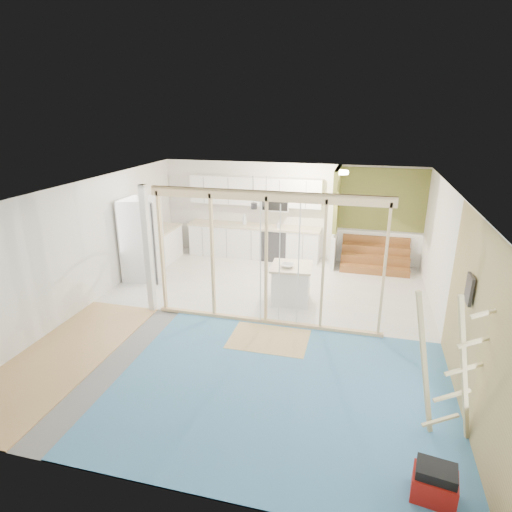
% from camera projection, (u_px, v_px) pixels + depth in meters
% --- Properties ---
extents(room, '(7.01, 8.01, 2.61)m').
position_uv_depth(room, '(250.00, 259.00, 7.95)').
color(room, slate).
rests_on(room, ground).
extents(floor_overlays, '(7.00, 8.00, 0.03)m').
position_uv_depth(floor_overlays, '(255.00, 320.00, 8.41)').
color(floor_overlays, silver).
rests_on(floor_overlays, room).
extents(stud_frame, '(4.66, 0.14, 2.60)m').
position_uv_depth(stud_frame, '(238.00, 243.00, 7.91)').
color(stud_frame, '#D8BA84').
rests_on(stud_frame, room).
extents(base_cabinets, '(4.45, 2.24, 0.93)m').
position_uv_depth(base_cabinets, '(226.00, 243.00, 11.67)').
color(base_cabinets, white).
rests_on(base_cabinets, room).
extents(upper_cabinets, '(3.60, 0.41, 0.85)m').
position_uv_depth(upper_cabinets, '(257.00, 192.00, 11.46)').
color(upper_cabinets, white).
rests_on(upper_cabinets, room).
extents(green_partition, '(2.25, 1.51, 2.60)m').
position_uv_depth(green_partition, '(365.00, 233.00, 10.93)').
color(green_partition, olive).
rests_on(green_partition, room).
extents(pot_rack, '(0.52, 0.52, 0.72)m').
position_uv_depth(pot_rack, '(259.00, 201.00, 9.52)').
color(pot_rack, black).
rests_on(pot_rack, room).
extents(sheathing_panel, '(0.02, 4.00, 2.60)m').
position_uv_depth(sheathing_panel, '(479.00, 334.00, 5.30)').
color(sheathing_panel, tan).
rests_on(sheathing_panel, room).
extents(electrical_panel, '(0.04, 0.30, 0.40)m').
position_uv_depth(electrical_panel, '(469.00, 289.00, 5.75)').
color(electrical_panel, '#343439').
rests_on(electrical_panel, room).
extents(ceiling_light, '(0.32, 0.32, 0.08)m').
position_uv_depth(ceiling_light, '(342.00, 172.00, 9.96)').
color(ceiling_light, '#FFEABF').
rests_on(ceiling_light, room).
extents(fridge, '(1.03, 1.00, 1.99)m').
position_uv_depth(fridge, '(142.00, 239.00, 10.18)').
color(fridge, silver).
rests_on(fridge, room).
extents(island, '(0.91, 0.91, 0.83)m').
position_uv_depth(island, '(291.00, 284.00, 9.10)').
color(island, silver).
rests_on(island, room).
extents(bowl, '(0.28, 0.28, 0.07)m').
position_uv_depth(bowl, '(287.00, 266.00, 8.87)').
color(bowl, silver).
rests_on(bowl, island).
extents(soap_bottle_a, '(0.12, 0.12, 0.30)m').
position_uv_depth(soap_bottle_a, '(244.00, 219.00, 11.70)').
color(soap_bottle_a, silver).
rests_on(soap_bottle_a, base_cabinets).
extents(soap_bottle_b, '(0.09, 0.09, 0.19)m').
position_uv_depth(soap_bottle_b, '(279.00, 225.00, 11.37)').
color(soap_bottle_b, silver).
rests_on(soap_bottle_b, base_cabinets).
extents(toolbox, '(0.50, 0.40, 0.43)m').
position_uv_depth(toolbox, '(435.00, 484.00, 4.51)').
color(toolbox, maroon).
rests_on(toolbox, room).
extents(ladder, '(1.06, 0.23, 2.00)m').
position_uv_depth(ladder, '(449.00, 369.00, 5.08)').
color(ladder, '#D3BF81').
rests_on(ladder, room).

